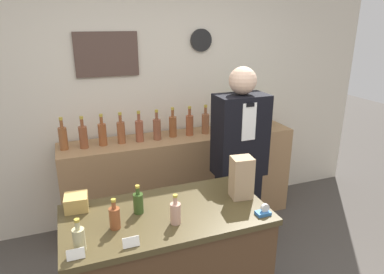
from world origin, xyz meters
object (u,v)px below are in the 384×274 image
(potted_plant, at_px, (254,109))
(paper_bag, at_px, (241,177))
(tape_dispenser, at_px, (264,211))
(shopkeeper, at_px, (239,167))

(potted_plant, bearing_deg, paper_bag, -123.51)
(paper_bag, bearing_deg, tape_dispenser, -84.55)
(paper_bag, relative_size, tape_dispenser, 3.22)
(shopkeeper, distance_m, tape_dispenser, 0.87)
(paper_bag, height_order, tape_dispenser, paper_bag)
(shopkeeper, height_order, potted_plant, shopkeeper)
(shopkeeper, bearing_deg, paper_bag, -117.19)
(potted_plant, height_order, paper_bag, potted_plant)
(shopkeeper, relative_size, paper_bag, 5.93)
(shopkeeper, distance_m, potted_plant, 0.91)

